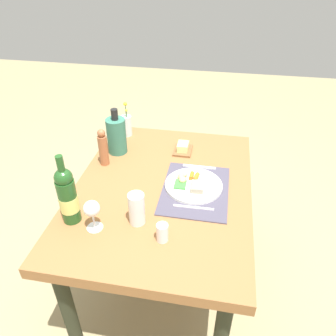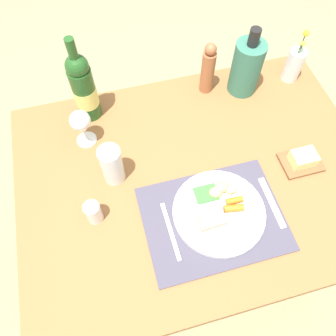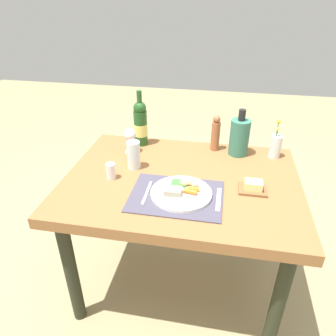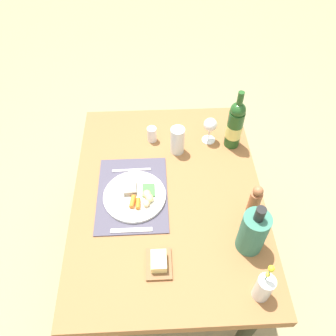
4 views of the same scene
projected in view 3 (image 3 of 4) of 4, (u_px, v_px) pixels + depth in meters
The scene contains 14 objects.
ground_plane at pixel (179, 278), 1.94m from camera, with size 8.00×8.00×0.00m, color #978B63.
dining_table at pixel (181, 193), 1.61m from camera, with size 1.16×0.86×0.73m.
placemat at pixel (177, 196), 1.43m from camera, with size 0.42×0.32×0.01m, color #484455.
dinner_plate at pixel (181, 192), 1.43m from camera, with size 0.28×0.28×0.04m.
fork at pixel (147, 193), 1.44m from camera, with size 0.01×0.18×0.01m, color silver.
knife at pixel (219, 199), 1.40m from camera, with size 0.02×0.17×0.01m, color silver.
wine_bottle at pixel (140, 124), 1.84m from camera, with size 0.08×0.08×0.33m.
butter_dish at pixel (253, 187), 1.46m from camera, with size 0.13×0.10×0.05m.
salt_shaker at pixel (111, 171), 1.55m from camera, with size 0.05×0.05×0.08m, color white.
flower_vase at pixel (276, 146), 1.73m from camera, with size 0.06×0.06×0.22m.
water_tumbler at pixel (134, 157), 1.63m from camera, with size 0.07×0.07×0.15m.
cooler_bottle at pixel (239, 137), 1.74m from camera, with size 0.11×0.11×0.26m.
wine_glass at pixel (130, 136), 1.76m from camera, with size 0.07×0.07×0.14m.
pepper_mill at pixel (216, 134), 1.79m from camera, with size 0.05×0.05×0.21m.
Camera 3 is at (0.18, -1.32, 1.56)m, focal length 33.69 mm.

